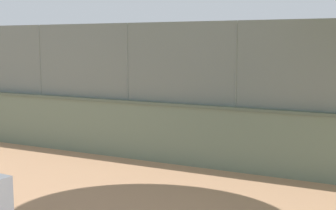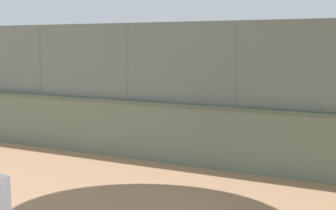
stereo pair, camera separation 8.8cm
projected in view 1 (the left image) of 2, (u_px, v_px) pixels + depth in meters
ground_plane at (208, 110)px, 23.07m from camera, size 260.00×260.00×0.00m
perimeter_wall at (83, 124)px, 14.14m from camera, size 29.06×0.63×1.64m
fence_panel_on_wall at (82, 61)px, 13.89m from camera, size 28.55×0.29×2.14m
player_crossing_court at (228, 106)px, 17.67m from camera, size 0.87×0.97×1.53m
player_foreground_swinging at (171, 102)px, 19.17m from camera, size 0.70×0.80×1.49m
player_at_service_line at (205, 115)px, 14.73m from camera, size 1.24×0.78×1.69m
sports_ball at (215, 140)px, 15.50m from camera, size 0.13×0.13×0.13m
spare_ball_by_wall at (227, 154)px, 13.64m from camera, size 0.12×0.12×0.12m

